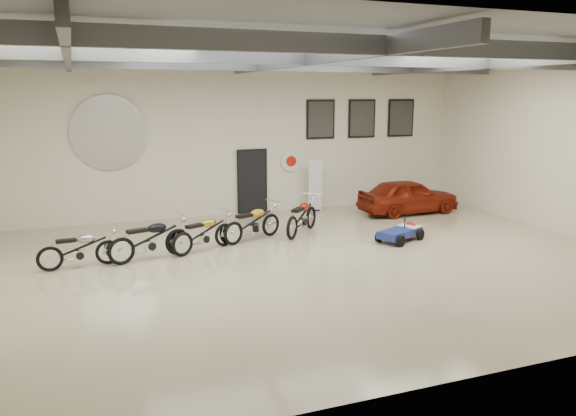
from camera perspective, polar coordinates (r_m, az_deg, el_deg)
name	(u,v)px	position (r m, az deg, el deg)	size (l,w,h in m)	color
floor	(306,262)	(13.53, 1.81, -5.52)	(16.00, 12.00, 0.01)	#C6B797
ceiling	(307,46)	(12.97, 1.95, 16.10)	(16.00, 12.00, 0.01)	slate
back_wall	(237,139)	(18.67, -5.25, 6.98)	(16.00, 0.02, 5.00)	silver
right_wall	(570,147)	(17.69, 26.70, 5.56)	(0.02, 12.00, 5.00)	silver
ceiling_beams	(307,58)	(12.96, 1.94, 15.00)	(15.80, 11.80, 0.32)	#585A60
door	(252,182)	(18.93, -3.67, 2.65)	(0.92, 0.08, 2.10)	black
logo_plaque	(109,133)	(17.95, -17.72, 7.27)	(2.30, 0.06, 1.16)	silver
poster_left	(321,119)	(19.61, 3.33, 8.98)	(1.05, 0.08, 1.35)	black
poster_mid	(362,119)	(20.31, 7.51, 8.99)	(1.05, 0.08, 1.35)	black
poster_right	(401,118)	(21.11, 11.39, 8.95)	(1.05, 0.08, 1.35)	black
oil_sign	(291,161)	(19.30, 0.29, 4.78)	(0.72, 0.10, 0.72)	white
banner_stand	(315,185)	(19.26, 2.78, 2.37)	(0.49, 0.20, 1.81)	white
motorcycle_silver	(79,248)	(13.84, -20.46, -3.84)	(1.82, 0.56, 0.95)	silver
motorcycle_black	(150,238)	(13.99, -13.85, -3.01)	(2.06, 0.64, 1.07)	silver
motorcycle_gold	(204,232)	(14.49, -8.55, -2.45)	(1.91, 0.59, 0.99)	silver
motorcycle_yellow	(253,222)	(15.40, -3.62, -1.44)	(1.98, 0.61, 1.03)	silver
motorcycle_red	(302,216)	(16.09, 1.42, -0.78)	(2.07, 0.64, 1.07)	silver
go_kart	(403,229)	(15.76, 11.62, -2.11)	(1.73, 0.78, 0.63)	navy
vintage_car	(408,196)	(19.31, 12.13, 1.19)	(3.45, 1.39, 1.18)	maroon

